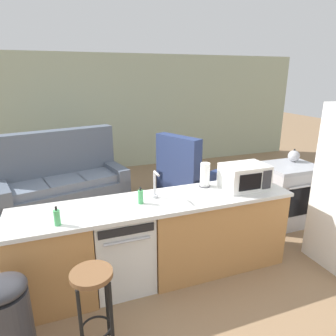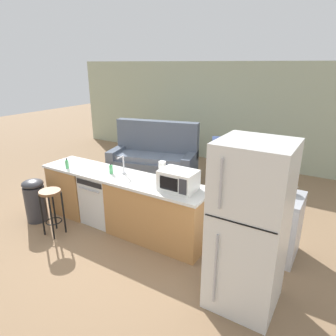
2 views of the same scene
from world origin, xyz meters
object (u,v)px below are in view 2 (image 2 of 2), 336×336
Objects in this scene: refrigerator at (249,228)px; dish_soap_bottle at (67,164)px; stove_range at (270,223)px; microwave at (178,180)px; soap_bottle at (111,169)px; dishwasher at (104,198)px; couch at (154,159)px; kettle at (290,187)px; bar_stool at (51,203)px; trash_bin at (35,200)px; armchair at (226,185)px; paper_towel_roll at (162,171)px.

refrigerator is 3.20m from dish_soap_bottle.
microwave is at bearing -154.69° from stove_range.
dishwasher is at bearing 178.29° from soap_bottle.
refrigerator is (-0.00, -1.10, 0.48)m from stove_range.
couch reaches higher than stove_range.
kettle is (2.77, 0.68, 0.56)m from dishwasher.
refrigerator is 0.86× the size of couch.
dishwasher reaches higher than bar_stool.
soap_bottle is 1.47m from trash_bin.
bar_stool is 0.65m from trash_bin.
armchair is (1.49, 1.76, -0.07)m from dishwasher.
dish_soap_bottle is (-0.79, -0.19, 0.00)m from soap_bottle.
microwave is 2.84× the size of dish_soap_bottle.
trash_bin is (-0.62, 0.13, -0.16)m from bar_stool.
soap_bottle is at bearing 167.16° from refrigerator.
refrigerator reaches higher than bar_stool.
stove_range is at bearing 13.11° from soap_bottle.
dish_soap_bottle is 0.24× the size of bar_stool.
paper_towel_roll is (-1.56, -0.34, 0.59)m from stove_range.
refrigerator is at bearing 0.85° from trash_bin.
couch is (-1.57, 2.09, -0.64)m from paper_towel_roll.
soap_bottle is 1.03m from bar_stool.
microwave is at bearing 0.24° from soap_bottle.
microwave is 1.50m from kettle.
trash_bin is at bearing -99.06° from couch.
kettle reaches higher than bar_stool.
couch is 2.09m from armchair.
refrigerator is 1.29m from microwave.
stove_range is 3.77m from trash_bin.
paper_towel_roll is (-0.39, 0.21, -0.00)m from microwave.
armchair reaches higher than kettle.
stove_range is 1.22× the size of bar_stool.
microwave is 2.84× the size of soap_bottle.
microwave reaches higher than soap_bottle.
trash_bin is at bearing -158.37° from paper_towel_roll.
couch reaches higher than soap_bottle.
refrigerator is 1.73m from paper_towel_roll.
paper_towel_roll is 2.29m from trash_bin.
stove_range is 3.59m from couch.
paper_towel_roll is 1.79m from kettle.
paper_towel_roll is at bearing 154.18° from refrigerator.
paper_towel_roll is 1.60× the size of soap_bottle.
couch reaches higher than armchair.
soap_bottle is at bearing -166.89° from stove_range.
dish_soap_bottle is 2.92m from armchair.
couch is (-3.13, 1.75, -0.06)m from stove_range.
couch is (-3.13, 2.85, -0.54)m from refrigerator.
stove_range reaches higher than dishwasher.
bar_stool is at bearing -176.38° from refrigerator.
trash_bin is at bearing -179.15° from refrigerator.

